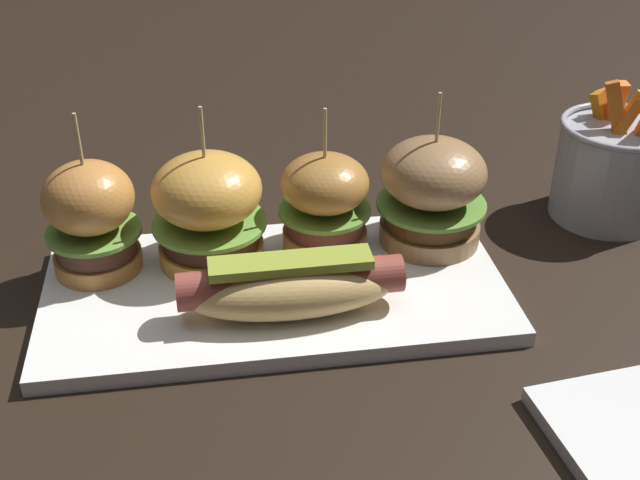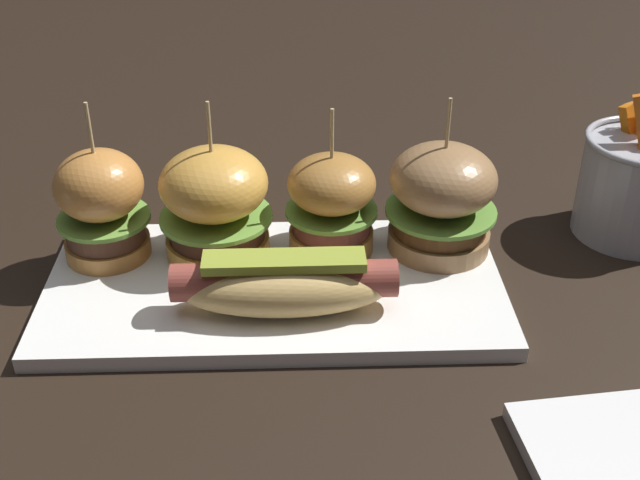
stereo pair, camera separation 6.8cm
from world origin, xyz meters
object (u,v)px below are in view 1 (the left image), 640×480
object	(u,v)px
fries_bucket	(612,167)
hot_dog	(291,286)
slider_far_left	(91,217)
platter_main	(275,290)
slider_center_right	(325,203)
slider_center_left	(208,209)
slider_far_right	(432,191)

from	to	relation	value
fries_bucket	hot_dog	bearing A→B (deg)	-157.86
slider_far_left	fries_bucket	distance (m)	0.50
platter_main	slider_far_left	bearing A→B (deg)	162.38
hot_dog	slider_center_right	bearing A→B (deg)	65.77
slider_far_left	slider_center_left	distance (m)	0.10
slider_far_right	fries_bucket	xyz separation A→B (m)	(0.20, 0.04, -0.01)
platter_main	hot_dog	xyz separation A→B (m)	(0.01, -0.04, 0.03)
hot_dog	slider_far_right	size ratio (longest dim) A/B	1.25
platter_main	fries_bucket	distance (m)	0.36
slider_center_right	fries_bucket	bearing A→B (deg)	8.50
fries_bucket	slider_center_left	bearing A→B (deg)	-173.26
fries_bucket	slider_center_right	bearing A→B (deg)	-171.50
slider_far_right	fries_bucket	distance (m)	0.20
slider_far_left	slider_far_right	bearing A→B (deg)	0.34
platter_main	slider_far_right	distance (m)	0.17
platter_main	slider_far_left	xyz separation A→B (m)	(-0.15, 0.05, 0.06)
slider_far_left	slider_center_left	size ratio (longest dim) A/B	1.00
slider_center_right	slider_far_left	bearing A→B (deg)	-179.38
platter_main	slider_far_right	world-z (taller)	slider_far_right
slider_far_right	fries_bucket	size ratio (longest dim) A/B	0.97
slider_center_left	fries_bucket	bearing A→B (deg)	6.74
slider_far_right	hot_dog	bearing A→B (deg)	-146.57
slider_far_left	slider_center_right	distance (m)	0.20
platter_main	hot_dog	world-z (taller)	hot_dog
slider_center_right	hot_dog	bearing A→B (deg)	-114.23
hot_dog	fries_bucket	bearing A→B (deg)	22.14
slider_far_left	slider_center_left	xyz separation A→B (m)	(0.10, -0.00, -0.00)
slider_far_left	slider_far_right	size ratio (longest dim) A/B	1.01
slider_far_left	slider_center_right	xyz separation A→B (m)	(0.20, 0.00, -0.00)
hot_dog	slider_far_left	world-z (taller)	slider_far_left
slider_far_right	fries_bucket	world-z (taller)	slider_far_right
slider_far_left	fries_bucket	xyz separation A→B (m)	(0.50, 0.05, -0.01)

